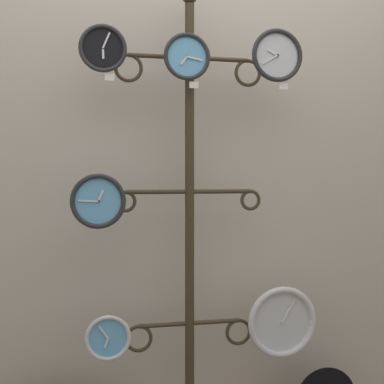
{
  "coord_description": "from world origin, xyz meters",
  "views": [
    {
      "loc": [
        -0.51,
        -1.94,
        1.25
      ],
      "look_at": [
        0.0,
        0.36,
        1.18
      ],
      "focal_mm": 50.0,
      "sensor_mm": 36.0,
      "label": 1
    }
  ],
  "objects_px": {
    "clock_top_left": "(103,49)",
    "clock_bottom_left": "(108,338)",
    "clock_top_center": "(187,57)",
    "clock_middle_left": "(98,201)",
    "clock_top_right": "(277,56)",
    "clock_bottom_right": "(282,322)",
    "display_stand": "(190,286)"
  },
  "relations": [
    {
      "from": "clock_top_left",
      "to": "clock_bottom_right",
      "type": "height_order",
      "value": "clock_top_left"
    },
    {
      "from": "clock_bottom_left",
      "to": "clock_bottom_right",
      "type": "height_order",
      "value": "clock_bottom_right"
    },
    {
      "from": "clock_top_left",
      "to": "clock_top_right",
      "type": "bearing_deg",
      "value": -0.74
    },
    {
      "from": "clock_bottom_right",
      "to": "clock_top_left",
      "type": "bearing_deg",
      "value": -179.3
    },
    {
      "from": "clock_top_right",
      "to": "clock_bottom_left",
      "type": "distance_m",
      "value": 1.43
    },
    {
      "from": "display_stand",
      "to": "clock_bottom_left",
      "type": "height_order",
      "value": "display_stand"
    },
    {
      "from": "clock_top_right",
      "to": "clock_bottom_left",
      "type": "relative_size",
      "value": 1.2
    },
    {
      "from": "clock_top_center",
      "to": "clock_top_right",
      "type": "xyz_separation_m",
      "value": [
        0.4,
        -0.02,
        0.02
      ]
    },
    {
      "from": "clock_top_left",
      "to": "clock_middle_left",
      "type": "height_order",
      "value": "clock_top_left"
    },
    {
      "from": "clock_top_left",
      "to": "clock_bottom_right",
      "type": "distance_m",
      "value": 1.43
    },
    {
      "from": "clock_top_right",
      "to": "clock_bottom_right",
      "type": "relative_size",
      "value": 0.72
    },
    {
      "from": "clock_top_right",
      "to": "clock_bottom_left",
      "type": "bearing_deg",
      "value": 178.37
    },
    {
      "from": "clock_top_center",
      "to": "clock_bottom_right",
      "type": "xyz_separation_m",
      "value": [
        0.44,
        -0.0,
        -1.18
      ]
    },
    {
      "from": "clock_top_center",
      "to": "clock_bottom_right",
      "type": "height_order",
      "value": "clock_top_center"
    },
    {
      "from": "clock_middle_left",
      "to": "clock_bottom_left",
      "type": "height_order",
      "value": "clock_middle_left"
    },
    {
      "from": "display_stand",
      "to": "clock_bottom_right",
      "type": "distance_m",
      "value": 0.45
    },
    {
      "from": "clock_top_left",
      "to": "clock_bottom_left",
      "type": "relative_size",
      "value": 1.02
    },
    {
      "from": "clock_bottom_left",
      "to": "clock_top_center",
      "type": "bearing_deg",
      "value": 0.37
    },
    {
      "from": "clock_top_center",
      "to": "display_stand",
      "type": "bearing_deg",
      "value": 70.08
    },
    {
      "from": "clock_top_right",
      "to": "clock_bottom_right",
      "type": "distance_m",
      "value": 1.2
    },
    {
      "from": "clock_top_center",
      "to": "clock_middle_left",
      "type": "xyz_separation_m",
      "value": [
        -0.38,
        -0.02,
        -0.62
      ]
    },
    {
      "from": "clock_top_center",
      "to": "clock_bottom_left",
      "type": "bearing_deg",
      "value": -179.63
    },
    {
      "from": "clock_top_center",
      "to": "clock_top_left",
      "type": "bearing_deg",
      "value": -177.83
    },
    {
      "from": "clock_bottom_right",
      "to": "clock_top_right",
      "type": "bearing_deg",
      "value": -153.44
    },
    {
      "from": "clock_middle_left",
      "to": "clock_bottom_left",
      "type": "relative_size",
      "value": 1.17
    },
    {
      "from": "clock_top_right",
      "to": "clock_top_center",
      "type": "bearing_deg",
      "value": 176.68
    },
    {
      "from": "clock_top_right",
      "to": "clock_bottom_right",
      "type": "bearing_deg",
      "value": 26.56
    },
    {
      "from": "display_stand",
      "to": "clock_top_right",
      "type": "distance_m",
      "value": 1.1
    },
    {
      "from": "clock_bottom_right",
      "to": "display_stand",
      "type": "bearing_deg",
      "value": 167.76
    },
    {
      "from": "display_stand",
      "to": "clock_top_right",
      "type": "height_order",
      "value": "display_stand"
    },
    {
      "from": "clock_top_left",
      "to": "clock_middle_left",
      "type": "bearing_deg",
      "value": -162.55
    },
    {
      "from": "clock_middle_left",
      "to": "display_stand",
      "type": "bearing_deg",
      "value": 14.45
    }
  ]
}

